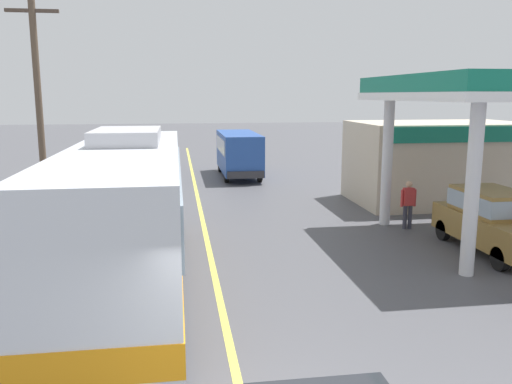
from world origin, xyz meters
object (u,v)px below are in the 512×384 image
coach_bus_main (127,215)px  car_at_pump (493,218)px  minibus_opposing_lane (239,150)px  pedestrian_by_shop (408,202)px

coach_bus_main → car_at_pump: bearing=6.3°
coach_bus_main → minibus_opposing_lane: 17.26m
pedestrian_by_shop → coach_bus_main: bearing=-155.7°
coach_bus_main → minibus_opposing_lane: (4.64, 16.62, -0.25)m
coach_bus_main → minibus_opposing_lane: bearing=74.4°
car_at_pump → minibus_opposing_lane: size_ratio=0.69×
coach_bus_main → car_at_pump: 10.34m
car_at_pump → pedestrian_by_shop: car_at_pump is taller
car_at_pump → minibus_opposing_lane: minibus_opposing_lane is taller
car_at_pump → pedestrian_by_shop: 3.18m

